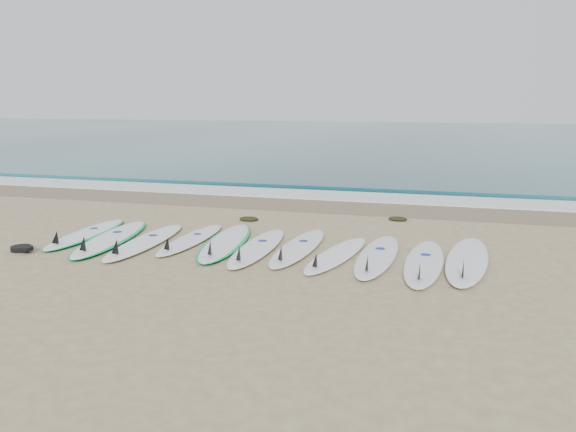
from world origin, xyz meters
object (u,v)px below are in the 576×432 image
(surfboard_0, at_px, (86,234))
(leash_coil, at_px, (22,248))
(surfboard_5, at_px, (257,247))
(surfboard_10, at_px, (467,260))

(surfboard_0, height_order, leash_coil, surfboard_0)
(leash_coil, bearing_deg, surfboard_5, 16.21)
(surfboard_5, distance_m, surfboard_10, 3.27)
(surfboard_10, relative_size, leash_coil, 6.36)
(surfboard_10, bearing_deg, leash_coil, -165.21)
(surfboard_0, xyz_separation_m, leash_coil, (-0.35, -1.18, 0.00))
(surfboard_0, bearing_deg, surfboard_5, -6.60)
(surfboard_0, distance_m, leash_coil, 1.23)
(surfboard_0, xyz_separation_m, surfboard_5, (3.30, -0.12, 0.01))
(surfboard_5, bearing_deg, surfboard_10, 0.49)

